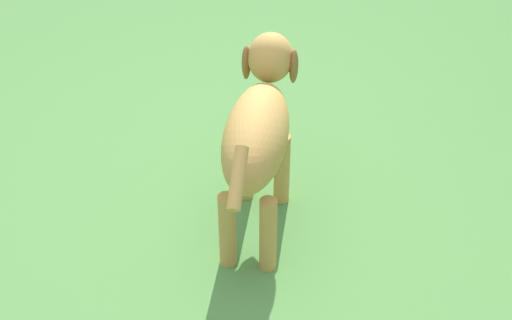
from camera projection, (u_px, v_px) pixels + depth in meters
ground at (230, 197)px, 2.54m from camera, size 14.00×14.00×0.00m
dog at (258, 129)px, 2.23m from camera, size 0.19×0.80×0.54m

